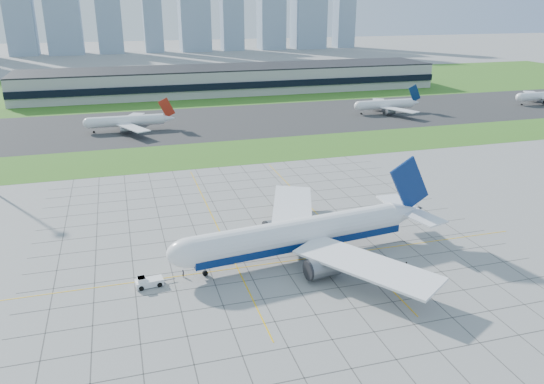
# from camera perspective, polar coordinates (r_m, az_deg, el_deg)

# --- Properties ---
(ground) EXTENTS (1400.00, 1400.00, 0.00)m
(ground) POSITION_cam_1_polar(r_m,az_deg,el_deg) (121.58, 0.68, -7.13)
(ground) COLOR gray
(ground) RESTS_ON ground
(grass_median) EXTENTS (700.00, 35.00, 0.04)m
(grass_median) POSITION_cam_1_polar(r_m,az_deg,el_deg) (203.70, -6.75, 4.07)
(grass_median) COLOR #3C6E1F
(grass_median) RESTS_ON ground
(asphalt_taxiway) EXTENTS (700.00, 75.00, 0.04)m
(asphalt_taxiway) POSITION_cam_1_polar(r_m,az_deg,el_deg) (256.50, -8.89, 7.29)
(asphalt_taxiway) COLOR #383838
(asphalt_taxiway) RESTS_ON ground
(grass_far) EXTENTS (700.00, 145.00, 0.04)m
(grass_far) POSITION_cam_1_polar(r_m,az_deg,el_deg) (364.07, -11.33, 10.87)
(grass_far) COLOR #3C6E1F
(grass_far) RESTS_ON ground
(apron_markings) EXTENTS (120.00, 130.00, 0.03)m
(apron_markings) POSITION_cam_1_polar(r_m,az_deg,el_deg) (131.24, -0.55, -4.98)
(apron_markings) COLOR #474744
(apron_markings) RESTS_ON ground
(terminal) EXTENTS (260.00, 43.00, 15.80)m
(terminal) POSITION_cam_1_polar(r_m,az_deg,el_deg) (344.23, -4.23, 12.01)
(terminal) COLOR #B7B7B2
(terminal) RESTS_ON ground
(airliner) EXTENTS (65.40, 65.91, 20.62)m
(airliner) POSITION_cam_1_polar(r_m,az_deg,el_deg) (120.07, 3.16, -4.54)
(airliner) COLOR white
(airliner) RESTS_ON ground
(pushback_tug) EXTENTS (8.27, 3.42, 2.27)m
(pushback_tug) POSITION_cam_1_polar(r_m,az_deg,el_deg) (112.99, -13.22, -9.39)
(pushback_tug) COLOR white
(pushback_tug) RESTS_ON ground
(crew_near) EXTENTS (0.63, 0.73, 1.70)m
(crew_near) POSITION_cam_1_polar(r_m,az_deg,el_deg) (115.06, -9.52, -8.63)
(crew_near) COLOR black
(crew_near) RESTS_ON ground
(crew_far) EXTENTS (1.14, 1.08, 1.86)m
(crew_far) POSITION_cam_1_polar(r_m,az_deg,el_deg) (119.94, 14.25, -7.71)
(crew_far) COLOR black
(crew_far) RESTS_ON ground
(distant_jet_1) EXTENTS (37.95, 42.66, 14.08)m
(distant_jet_1) POSITION_cam_1_polar(r_m,az_deg,el_deg) (246.98, -15.24, 7.39)
(distant_jet_1) COLOR white
(distant_jet_1) RESTS_ON ground
(distant_jet_2) EXTENTS (35.21, 42.66, 14.08)m
(distant_jet_2) POSITION_cam_1_polar(r_m,az_deg,el_deg) (283.43, 12.18, 9.20)
(distant_jet_2) COLOR white
(distant_jet_2) RESTS_ON ground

